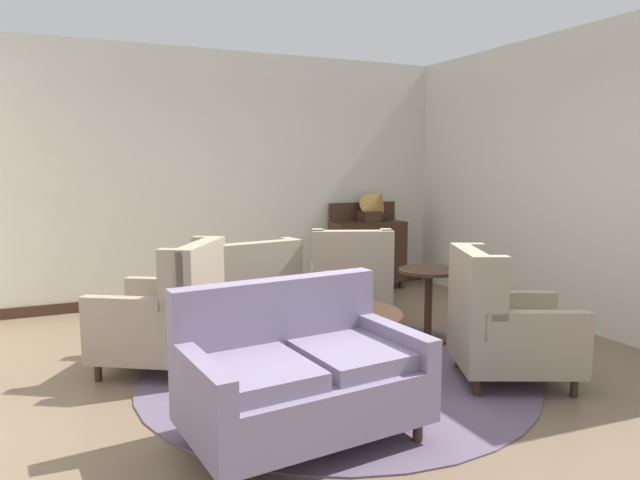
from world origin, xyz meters
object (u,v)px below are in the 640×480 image
object	(u,v)px
side_table	(428,298)
coffee_table	(337,323)
armchair_beside_settee	(169,316)
gramophone	(375,202)
porcelain_vase	(330,296)
settee	(300,375)
armchair_near_window	(350,290)
armchair_near_sideboard	(247,296)
armchair_back_corner	(503,326)
sideboard	(368,251)

from	to	relation	value
side_table	coffee_table	bearing A→B (deg)	-156.92
armchair_beside_settee	gramophone	world-z (taller)	gramophone
coffee_table	porcelain_vase	bearing A→B (deg)	166.97
coffee_table	settee	world-z (taller)	settee
armchair_near_window	armchair_near_sideboard	world-z (taller)	armchair_near_window
armchair_beside_settee	armchair_near_sideboard	xyz separation A→B (m)	(0.81, 0.52, -0.02)
armchair_near_window	porcelain_vase	bearing A→B (deg)	78.26
gramophone	armchair_back_corner	bearing A→B (deg)	-102.30
coffee_table	armchair_near_window	world-z (taller)	armchair_near_window
settee	armchair_back_corner	distance (m)	1.76
coffee_table	armchair_near_sideboard	bearing A→B (deg)	103.69
porcelain_vase	armchair_back_corner	distance (m)	1.32
porcelain_vase	armchair_beside_settee	size ratio (longest dim) A/B	0.27
sideboard	coffee_table	bearing A→B (deg)	-122.82
coffee_table	gramophone	bearing A→B (deg)	55.55
armchair_beside_settee	sideboard	distance (m)	3.49
side_table	settee	bearing A→B (deg)	-144.59
settee	armchair_near_window	bearing A→B (deg)	48.97
gramophone	sideboard	bearing A→B (deg)	118.47
armchair_near_window	armchair_back_corner	xyz separation A→B (m)	(0.50, -1.54, -0.01)
coffee_table	armchair_near_window	xyz separation A→B (m)	(0.62, 1.01, -0.01)
coffee_table	side_table	bearing A→B (deg)	23.08
coffee_table	side_table	world-z (taller)	side_table
armchair_near_window	armchair_beside_settee	size ratio (longest dim) A/B	0.91
side_table	sideboard	bearing A→B (deg)	75.03
armchair_near_window	gramophone	bearing A→B (deg)	-103.40
coffee_table	settee	distance (m)	0.99
porcelain_vase	sideboard	bearing A→B (deg)	56.23
armchair_near_window	settee	bearing A→B (deg)	77.71
armchair_near_window	sideboard	world-z (taller)	sideboard
armchair_near_window	side_table	xyz separation A→B (m)	(0.54, -0.51, -0.02)
porcelain_vase	armchair_beside_settee	xyz separation A→B (m)	(-1.07, 0.76, -0.23)
settee	sideboard	bearing A→B (deg)	49.69
settee	armchair_back_corner	bearing A→B (deg)	1.63
armchair_back_corner	sideboard	distance (m)	3.33
armchair_near_window	armchair_near_sideboard	bearing A→B (deg)	5.77
armchair_near_sideboard	sideboard	size ratio (longest dim) A/B	0.84
coffee_table	side_table	distance (m)	1.27
settee	gramophone	bearing A→B (deg)	48.43
side_table	gramophone	bearing A→B (deg)	73.21
side_table	gramophone	distance (m)	2.36
porcelain_vase	side_table	size ratio (longest dim) A/B	0.46
settee	armchair_near_window	world-z (taller)	armchair_near_window
porcelain_vase	settee	size ratio (longest dim) A/B	0.22
porcelain_vase	side_table	world-z (taller)	porcelain_vase
armchair_near_window	armchair_back_corner	bearing A→B (deg)	130.45
porcelain_vase	armchair_near_sideboard	distance (m)	1.33
porcelain_vase	sideboard	world-z (taller)	sideboard
armchair_near_sideboard	gramophone	size ratio (longest dim) A/B	1.80
coffee_table	side_table	size ratio (longest dim) A/B	1.43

